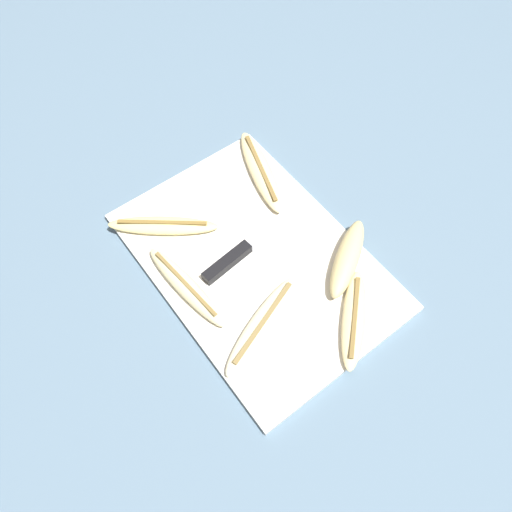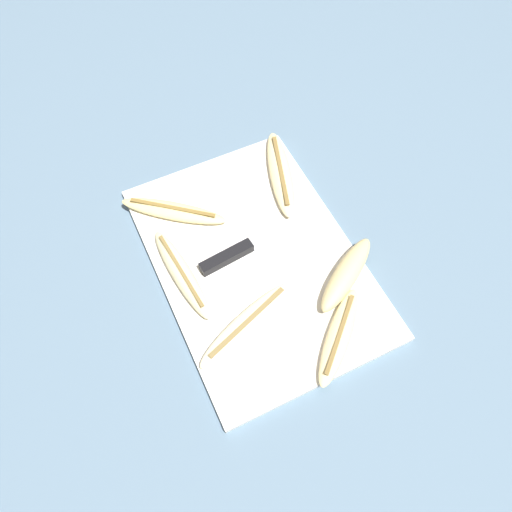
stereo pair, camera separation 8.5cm
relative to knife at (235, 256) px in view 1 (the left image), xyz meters
The scene contains 9 objects.
ground_plane 0.04m from the knife, 51.04° to the left, with size 4.00×4.00×0.00m, color slate.
cutting_board 0.04m from the knife, 51.04° to the left, with size 0.48×0.33×0.01m.
knife is the anchor object (origin of this frame).
banana_spotted_left 0.19m from the knife, 50.23° to the left, with size 0.12×0.16×0.03m.
banana_pale_long 0.13m from the knife, 16.71° to the right, with size 0.11×0.20×0.02m.
banana_ripe_center 0.19m from the knife, 129.37° to the left, with size 0.21×0.10×0.02m.
banana_soft_right 0.10m from the knife, 90.82° to the right, with size 0.20×0.05×0.02m.
banana_golden_short 0.14m from the knife, 152.62° to the right, with size 0.15×0.18×0.02m.
banana_mellow_near 0.22m from the knife, 21.54° to the left, with size 0.15×0.15×0.02m.
Camera 1 is at (0.34, -0.26, 0.76)m, focal length 35.00 mm.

